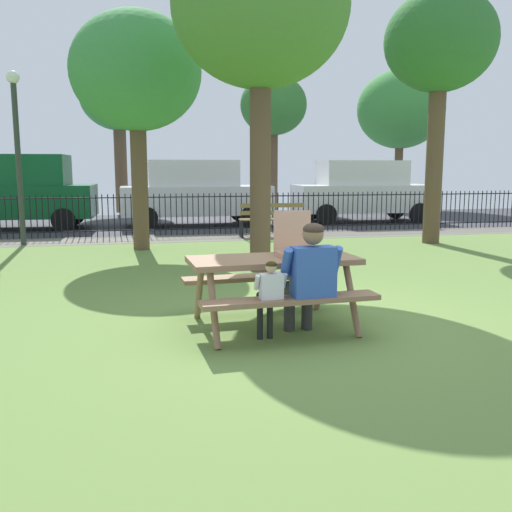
% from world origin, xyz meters
% --- Properties ---
extents(ground, '(28.00, 12.49, 0.02)m').
position_xyz_m(ground, '(0.00, 2.25, -0.01)').
color(ground, olive).
extents(cobblestone_walkway, '(28.00, 1.40, 0.01)m').
position_xyz_m(cobblestone_walkway, '(0.00, 7.79, -0.00)').
color(cobblestone_walkway, slate).
extents(street_asphalt, '(28.00, 6.70, 0.01)m').
position_xyz_m(street_asphalt, '(0.00, 11.84, -0.01)').
color(street_asphalt, '#38383D').
extents(picnic_table_foreground, '(1.88, 1.58, 0.79)m').
position_xyz_m(picnic_table_foreground, '(-0.49, -0.14, 0.60)').
color(picnic_table_foreground, '#8C674B').
rests_on(picnic_table_foreground, ground).
extents(pizza_box_open, '(0.46, 0.48, 0.49)m').
position_xyz_m(pizza_box_open, '(-0.22, -0.12, 0.86)').
color(pizza_box_open, tan).
rests_on(pizza_box_open, picnic_table_foreground).
extents(adult_at_table, '(0.62, 0.61, 1.19)m').
position_xyz_m(adult_at_table, '(-0.23, -0.63, 0.66)').
color(adult_at_table, '#323232').
rests_on(adult_at_table, ground).
extents(child_at_table, '(0.33, 0.32, 0.83)m').
position_xyz_m(child_at_table, '(-0.66, -0.68, 0.51)').
color(child_at_table, black).
rests_on(child_at_table, ground).
extents(iron_fence_streetside, '(21.68, 0.03, 1.07)m').
position_xyz_m(iron_fence_streetside, '(-0.00, 8.49, 0.54)').
color(iron_fence_streetside, black).
rests_on(iron_fence_streetside, ground).
extents(park_bench_center, '(1.62, 0.53, 0.85)m').
position_xyz_m(park_bench_center, '(1.38, 7.65, 0.42)').
color(park_bench_center, olive).
rests_on(park_bench_center, ground).
extents(lamp_post_walkway, '(0.28, 0.28, 3.78)m').
position_xyz_m(lamp_post_walkway, '(-4.41, 7.36, 2.33)').
color(lamp_post_walkway, '#2D382D').
rests_on(lamp_post_walkway, ground).
extents(tree_midground_left, '(2.83, 2.83, 5.51)m').
position_xyz_m(tree_midground_left, '(0.10, 3.19, 4.19)').
color(tree_midground_left, brown).
rests_on(tree_midground_left, ground).
extents(tree_midground_right, '(2.44, 2.44, 5.57)m').
position_xyz_m(tree_midground_right, '(4.72, 5.81, 4.37)').
color(tree_midground_right, brown).
rests_on(tree_midground_right, ground).
extents(tree_by_fence, '(2.66, 2.66, 4.86)m').
position_xyz_m(tree_by_fence, '(-1.83, 6.16, 3.62)').
color(tree_by_fence, brown).
rests_on(tree_by_fence, ground).
extents(parked_car_far_left, '(4.68, 2.12, 2.08)m').
position_xyz_m(parked_car_far_left, '(-5.38, 10.90, 1.10)').
color(parked_car_far_left, '#0C4F26').
rests_on(parked_car_far_left, ground).
extents(parked_car_left, '(4.40, 1.91, 1.94)m').
position_xyz_m(parked_car_left, '(-0.18, 10.90, 1.01)').
color(parked_car_left, white).
rests_on(parked_car_left, ground).
extents(parked_car_center, '(4.47, 2.06, 1.94)m').
position_xyz_m(parked_car_center, '(5.17, 10.90, 1.01)').
color(parked_car_center, silver).
rests_on(parked_car_center, ground).
extents(far_tree_midleft, '(2.90, 2.90, 5.73)m').
position_xyz_m(far_tree_midleft, '(-2.45, 16.48, 4.34)').
color(far_tree_midleft, brown).
rests_on(far_tree_midleft, ground).
extents(far_tree_center, '(2.67, 2.67, 5.41)m').
position_xyz_m(far_tree_center, '(3.59, 16.48, 4.14)').
color(far_tree_center, brown).
rests_on(far_tree_center, ground).
extents(far_tree_midright, '(3.64, 3.64, 5.80)m').
position_xyz_m(far_tree_midright, '(9.11, 16.48, 4.14)').
color(far_tree_midright, brown).
rests_on(far_tree_midright, ground).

